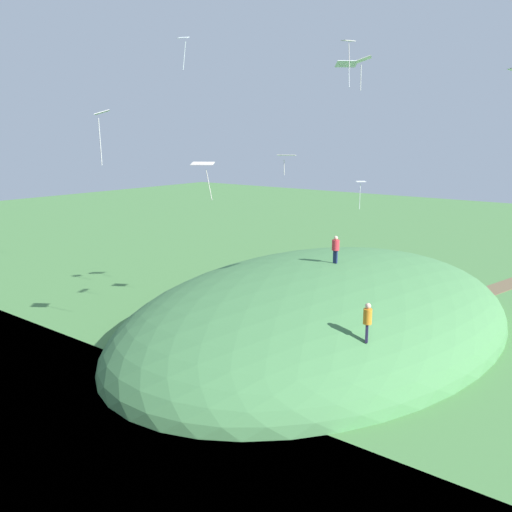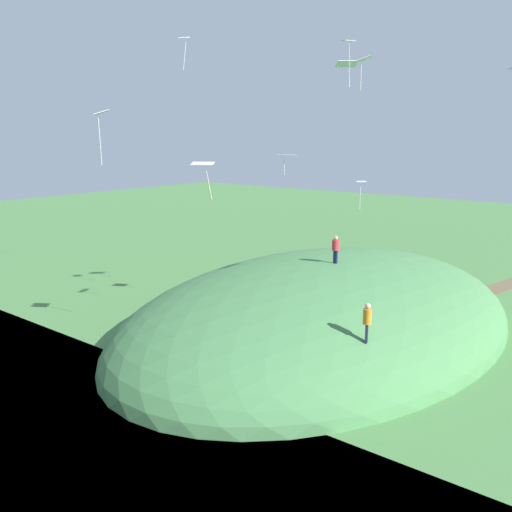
% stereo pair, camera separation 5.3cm
% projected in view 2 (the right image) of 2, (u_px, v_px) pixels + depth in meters
% --- Properties ---
extents(ground_plane, '(160.00, 160.00, 0.00)m').
position_uv_depth(ground_plane, '(259.00, 367.00, 26.95)').
color(ground_plane, '#497D41').
extents(grass_hill, '(30.10, 20.02, 7.83)m').
position_uv_depth(grass_hill, '(324.00, 323.00, 33.39)').
color(grass_hill, '#467F48').
rests_on(grass_hill, ground_plane).
extents(person_near_shore, '(0.44, 0.44, 1.63)m').
position_uv_depth(person_near_shore, '(336.00, 246.00, 31.77)').
color(person_near_shore, '#19244D').
rests_on(person_near_shore, grass_hill).
extents(person_on_hilltop, '(0.49, 0.49, 1.79)m').
position_uv_depth(person_on_hilltop, '(367.00, 318.00, 23.41)').
color(person_on_hilltop, '#2B2449').
rests_on(person_on_hilltop, grass_hill).
extents(person_watching_kites, '(0.50, 0.50, 1.58)m').
position_uv_depth(person_watching_kites, '(312.00, 261.00, 45.48)').
color(person_watching_kites, brown).
rests_on(person_watching_kites, ground_plane).
extents(kite_0, '(0.77, 0.85, 2.15)m').
position_uv_depth(kite_0, '(184.00, 41.00, 36.84)').
color(kite_0, white).
extents(kite_1, '(1.26, 1.36, 1.91)m').
position_uv_depth(kite_1, '(203.00, 165.00, 27.10)').
color(kite_1, silver).
extents(kite_2, '(1.19, 1.04, 1.55)m').
position_uv_depth(kite_2, '(364.00, 60.00, 25.71)').
color(kite_2, white).
extents(kite_3, '(1.01, 1.05, 2.18)m').
position_uv_depth(kite_3, '(102.00, 116.00, 21.53)').
color(kite_3, white).
extents(kite_5, '(0.80, 0.80, 1.99)m').
position_uv_depth(kite_5, '(361.00, 184.00, 37.80)').
color(kite_5, white).
extents(kite_6, '(1.37, 1.41, 1.44)m').
position_uv_depth(kite_6, '(347.00, 64.00, 30.53)').
color(kite_6, white).
extents(kite_8, '(1.16, 1.29, 1.21)m').
position_uv_depth(kite_8, '(287.00, 156.00, 31.86)').
color(kite_8, silver).
extents(kite_10, '(0.79, 0.71, 1.51)m').
position_uv_depth(kite_10, '(348.00, 43.00, 28.64)').
color(kite_10, silver).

